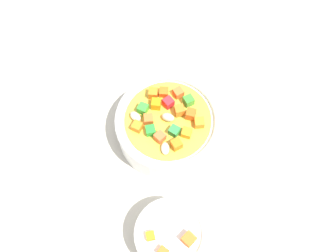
{
  "coord_description": "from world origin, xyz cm",
  "views": [
    {
      "loc": [
        8.64,
        -23.31,
        56.31
      ],
      "look_at": [
        0.0,
        0.0,
        2.98
      ],
      "focal_mm": 40.9,
      "sensor_mm": 36.0,
      "label": 1
    }
  ],
  "objects": [
    {
      "name": "side_bowl_small",
      "position": [
        6.03,
        -15.3,
        2.69
      ],
      "size": [
        9.74,
        9.74,
        6.1
      ],
      "color": "white",
      "rests_on": "ground_plane"
    },
    {
      "name": "spoon",
      "position": [
        11.14,
        6.75,
        0.41
      ],
      "size": [
        15.57,
        13.19,
        0.9
      ],
      "rotation": [
        0.0,
        0.0,
        2.45
      ],
      "color": "silver",
      "rests_on": "ground_plane"
    },
    {
      "name": "ground_plane",
      "position": [
        0.0,
        0.0,
        -1.0
      ],
      "size": [
        140.0,
        140.0,
        2.0
      ],
      "primitive_type": "cube",
      "color": "#BAB2A0"
    },
    {
      "name": "soup_bowl_main",
      "position": [
        -0.01,
        0.0,
        3.17
      ],
      "size": [
        15.93,
        15.93,
        6.97
      ],
      "color": "white",
      "rests_on": "ground_plane"
    }
  ]
}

